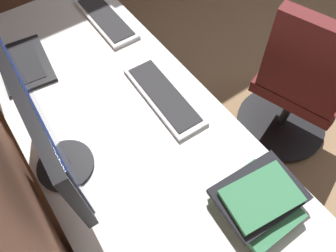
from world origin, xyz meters
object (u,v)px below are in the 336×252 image
laptop_left (8,62)px  keyboard_spare (164,95)px  drawer_pedestal (175,234)px  book_stack_near (258,200)px  keyboard_main (106,18)px  monitor_primary (42,128)px  office_chair (298,90)px

laptop_left → keyboard_spare: (-0.50, -0.45, -0.04)m
drawer_pedestal → book_stack_near: bearing=-123.9°
keyboard_main → book_stack_near: 1.10m
drawer_pedestal → monitor_primary: bearing=33.7°
book_stack_near → laptop_left: bearing=22.8°
drawer_pedestal → keyboard_spare: keyboard_spare is taller
office_chair → keyboard_main: bearing=42.3°
office_chair → book_stack_near: bearing=115.0°
monitor_primary → keyboard_main: monitor_primary is taller
drawer_pedestal → book_stack_near: book_stack_near is taller
drawer_pedestal → office_chair: office_chair is taller
drawer_pedestal → laptop_left: (0.90, 0.23, 0.43)m
keyboard_main → keyboard_spare: (-0.56, 0.04, 0.00)m
book_stack_near → keyboard_spare: bearing=-1.2°
keyboard_spare → office_chair: size_ratio=0.44×
office_chair → keyboard_spare: bearing=74.8°
keyboard_spare → book_stack_near: book_stack_near is taller
keyboard_spare → office_chair: office_chair is taller
keyboard_spare → book_stack_near: bearing=178.8°
laptop_left → office_chair: (-0.70, -1.18, -0.32)m
laptop_left → keyboard_main: size_ratio=0.81×
monitor_primary → office_chair: 1.31m
keyboard_main → office_chair: (-0.75, -0.69, -0.28)m
drawer_pedestal → book_stack_near: size_ratio=2.45×
laptop_left → book_stack_near: laptop_left is taller
book_stack_near → office_chair: office_chair is taller
office_chair → monitor_primary: bearing=82.9°
monitor_primary → laptop_left: (0.55, -0.01, -0.21)m
laptop_left → office_chair: office_chair is taller
monitor_primary → laptop_left: size_ratio=1.67×
drawer_pedestal → laptop_left: 1.02m
keyboard_main → office_chair: office_chair is taller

